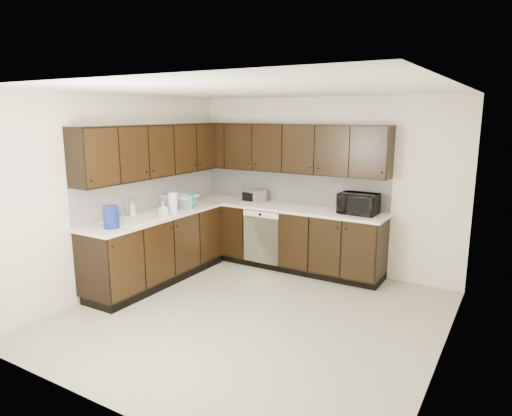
{
  "coord_description": "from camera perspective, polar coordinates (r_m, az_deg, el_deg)",
  "views": [
    {
      "loc": [
        2.53,
        -4.14,
        2.26
      ],
      "look_at": [
        -0.3,
        0.6,
        1.12
      ],
      "focal_mm": 32.0,
      "sensor_mm": 36.0,
      "label": 1
    }
  ],
  "objects": [
    {
      "name": "wall_left",
      "position": [
        6.21,
        -16.52,
        1.84
      ],
      "size": [
        0.02,
        4.0,
        2.5
      ],
      "primitive_type": "cube",
      "color": "silver",
      "rests_on": "floor"
    },
    {
      "name": "soap_bottle_b",
      "position": [
        6.13,
        -15.17,
        -0.15
      ],
      "size": [
        0.1,
        0.1,
        0.21
      ],
      "primitive_type": "imported",
      "rotation": [
        0.0,
        0.0,
        0.22
      ],
      "color": "gray",
      "rests_on": "countertop"
    },
    {
      "name": "sink",
      "position": [
        6.05,
        -14.35,
        -1.86
      ],
      "size": [
        0.54,
        0.82,
        0.42
      ],
      "color": "beige",
      "rests_on": "countertop"
    },
    {
      "name": "backsplash",
      "position": [
        6.7,
        -3.6,
        2.39
      ],
      "size": [
        3.0,
        2.8,
        0.48
      ],
      "color": "#B6B5B1",
      "rests_on": "countertop"
    },
    {
      "name": "lower_cabinets",
      "position": [
        6.59,
        -3.01,
        -4.61
      ],
      "size": [
        3.0,
        2.8,
        0.9
      ],
      "color": "black",
      "rests_on": "floor"
    },
    {
      "name": "countertop",
      "position": [
        6.46,
        -3.09,
        -0.3
      ],
      "size": [
        3.03,
        2.83,
        0.04
      ],
      "color": "silver",
      "rests_on": "lower_cabinets"
    },
    {
      "name": "blue_pitcher",
      "position": [
        5.62,
        -17.66,
        -1.07
      ],
      "size": [
        0.22,
        0.22,
        0.27
      ],
      "primitive_type": "cylinder",
      "rotation": [
        0.0,
        0.0,
        0.31
      ],
      "color": "#102798",
      "rests_on": "countertop"
    },
    {
      "name": "wall_right",
      "position": [
        4.29,
        22.91,
        -2.89
      ],
      "size": [
        0.02,
        4.0,
        2.5
      ],
      "primitive_type": "cube",
      "color": "silver",
      "rests_on": "floor"
    },
    {
      "name": "storage_bin",
      "position": [
        6.62,
        -9.51,
        0.78
      ],
      "size": [
        0.53,
        0.47,
        0.17
      ],
      "primitive_type": "cube",
      "rotation": [
        0.0,
        0.0,
        0.39
      ],
      "color": "white",
      "rests_on": "countertop"
    },
    {
      "name": "microwave",
      "position": [
        6.26,
        12.67,
        0.52
      ],
      "size": [
        0.51,
        0.35,
        0.28
      ],
      "primitive_type": "imported",
      "rotation": [
        0.0,
        0.0,
        -0.02
      ],
      "color": "black",
      "rests_on": "countertop"
    },
    {
      "name": "toaster_oven",
      "position": [
        6.92,
        -0.32,
        1.52
      ],
      "size": [
        0.35,
        0.28,
        0.2
      ],
      "primitive_type": "cube",
      "rotation": [
        0.0,
        0.0,
        -0.16
      ],
      "color": "silver",
      "rests_on": "countertop"
    },
    {
      "name": "paper_towel_roll",
      "position": [
        6.31,
        -10.34,
        0.67
      ],
      "size": [
        0.14,
        0.14,
        0.27
      ],
      "primitive_type": "cylinder",
      "rotation": [
        0.0,
        0.0,
        0.19
      ],
      "color": "white",
      "rests_on": "countertop"
    },
    {
      "name": "floor",
      "position": [
        5.35,
        -0.54,
        -13.32
      ],
      "size": [
        4.0,
        4.0,
        0.0
      ],
      "primitive_type": "plane",
      "color": "#A9A48B",
      "rests_on": "ground"
    },
    {
      "name": "wall_back",
      "position": [
        6.71,
        8.37,
        2.91
      ],
      "size": [
        4.0,
        0.02,
        2.5
      ],
      "primitive_type": "cube",
      "color": "silver",
      "rests_on": "floor"
    },
    {
      "name": "dishwasher",
      "position": [
        6.64,
        0.62,
        -3.27
      ],
      "size": [
        0.58,
        0.04,
        0.78
      ],
      "color": "beige",
      "rests_on": "lower_cabinets"
    },
    {
      "name": "wall_front",
      "position": [
        3.46,
        -18.19,
        -5.92
      ],
      "size": [
        4.0,
        0.02,
        2.5
      ],
      "primitive_type": "cube",
      "color": "silver",
      "rests_on": "floor"
    },
    {
      "name": "soap_bottle_a",
      "position": [
        6.04,
        -11.52,
        -0.2
      ],
      "size": [
        0.11,
        0.11,
        0.2
      ],
      "primitive_type": "imported",
      "rotation": [
        0.0,
        0.0,
        -0.27
      ],
      "color": "gray",
      "rests_on": "countertop"
    },
    {
      "name": "ceiling",
      "position": [
        4.85,
        -0.6,
        14.51
      ],
      "size": [
        4.0,
        4.0,
        0.0
      ],
      "primitive_type": "plane",
      "rotation": [
        3.14,
        0.0,
        0.0
      ],
      "color": "white",
      "rests_on": "wall_back"
    },
    {
      "name": "upper_cabinets",
      "position": [
        6.47,
        -3.39,
        7.32
      ],
      "size": [
        3.0,
        2.8,
        0.7
      ],
      "color": "black",
      "rests_on": "wall_back"
    },
    {
      "name": "teal_tumbler",
      "position": [
        6.51,
        -8.11,
        0.81
      ],
      "size": [
        0.11,
        0.11,
        0.21
      ],
      "primitive_type": "cylinder",
      "rotation": [
        0.0,
        0.0,
        0.23
      ],
      "color": "#0C887F",
      "rests_on": "countertop"
    }
  ]
}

